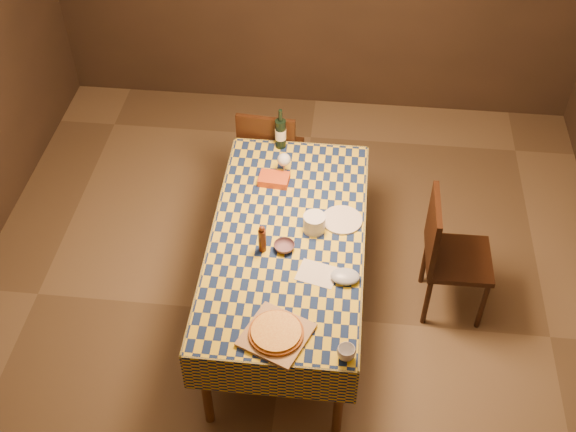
{
  "coord_description": "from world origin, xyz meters",
  "views": [
    {
      "loc": [
        0.32,
        -3.01,
        3.94
      ],
      "look_at": [
        0.0,
        0.05,
        0.9
      ],
      "focal_mm": 45.0,
      "sensor_mm": 36.0,
      "label": 1
    }
  ],
  "objects": [
    {
      "name": "wine_glass",
      "position": [
        -0.08,
        0.57,
        0.89
      ],
      "size": [
        0.09,
        0.09,
        0.18
      ],
      "color": "silver",
      "rests_on": "dining_table"
    },
    {
      "name": "room",
      "position": [
        0.0,
        0.0,
        1.35
      ],
      "size": [
        5.0,
        5.1,
        2.7
      ],
      "color": "brown",
      "rests_on": "ground"
    },
    {
      "name": "chair_right",
      "position": [
        1.01,
        0.22,
        0.52
      ],
      "size": [
        0.43,
        0.42,
        0.93
      ],
      "color": "black",
      "rests_on": "ground"
    },
    {
      "name": "cutting_board",
      "position": [
        0.02,
        -0.73,
        0.78
      ],
      "size": [
        0.43,
        0.43,
        0.02
      ],
      "primitive_type": "cube",
      "rotation": [
        0.0,
        0.0,
        -0.4
      ],
      "color": "#9B7449",
      "rests_on": "dining_table"
    },
    {
      "name": "dining_table",
      "position": [
        0.0,
        0.0,
        0.69
      ],
      "size": [
        0.94,
        1.84,
        0.77
      ],
      "color": "brown",
      "rests_on": "ground"
    },
    {
      "name": "flour_bag",
      "position": [
        0.37,
        -0.3,
        0.79
      ],
      "size": [
        0.2,
        0.18,
        0.05
      ],
      "primitive_type": "ellipsoid",
      "rotation": [
        0.0,
        0.0,
        -0.34
      ],
      "color": "#A3B6D1",
      "rests_on": "dining_table"
    },
    {
      "name": "deli_tub",
      "position": [
        0.16,
        0.08,
        0.83
      ],
      "size": [
        0.16,
        0.16,
        0.11
      ],
      "primitive_type": "cylinder",
      "rotation": [
        0.0,
        0.0,
        0.18
      ],
      "color": "silver",
      "rests_on": "dining_table"
    },
    {
      "name": "chair_far",
      "position": [
        -0.24,
        1.08,
        0.52
      ],
      "size": [
        0.45,
        0.46,
        0.93
      ],
      "color": "black",
      "rests_on": "ground"
    },
    {
      "name": "white_plate",
      "position": [
        0.32,
        0.17,
        0.78
      ],
      "size": [
        0.32,
        0.32,
        0.01
      ],
      "primitive_type": "cylinder",
      "rotation": [
        0.0,
        0.0,
        0.36
      ],
      "color": "silver",
      "rests_on": "dining_table"
    },
    {
      "name": "pepper_mill",
      "position": [
        -0.13,
        -0.12,
        0.86
      ],
      "size": [
        0.06,
        0.06,
        0.2
      ],
      "color": "#502312",
      "rests_on": "dining_table"
    },
    {
      "name": "wine_bottle",
      "position": [
        -0.14,
        0.86,
        0.88
      ],
      "size": [
        0.1,
        0.1,
        0.31
      ],
      "color": "black",
      "rests_on": "dining_table"
    },
    {
      "name": "pizza",
      "position": [
        0.02,
        -0.73,
        0.8
      ],
      "size": [
        0.37,
        0.37,
        0.03
      ],
      "color": "#9D501A",
      "rests_on": "cutting_board"
    },
    {
      "name": "flour_patch",
      "position": [
        0.2,
        -0.27,
        0.77
      ],
      "size": [
        0.26,
        0.22,
        0.0
      ],
      "primitive_type": "cube",
      "rotation": [
        0.0,
        0.0,
        -0.24
      ],
      "color": "silver",
      "rests_on": "dining_table"
    },
    {
      "name": "takeout_container",
      "position": [
        -0.14,
        0.49,
        0.79
      ],
      "size": [
        0.2,
        0.15,
        0.05
      ],
      "primitive_type": "cube",
      "rotation": [
        0.0,
        0.0,
        -0.08
      ],
      "color": "#BB4518",
      "rests_on": "dining_table"
    },
    {
      "name": "tumbler",
      "position": [
        0.4,
        -0.83,
        0.81
      ],
      "size": [
        0.13,
        0.13,
        0.08
      ],
      "primitive_type": "imported",
      "rotation": [
        0.0,
        0.0,
        -0.42
      ],
      "color": "silver",
      "rests_on": "dining_table"
    },
    {
      "name": "bowl",
      "position": [
        -0.01,
        -0.1,
        0.79
      ],
      "size": [
        0.13,
        0.13,
        0.04
      ],
      "primitive_type": "imported",
      "rotation": [
        0.0,
        0.0,
        0.02
      ],
      "color": "#5F434F",
      "rests_on": "dining_table"
    }
  ]
}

